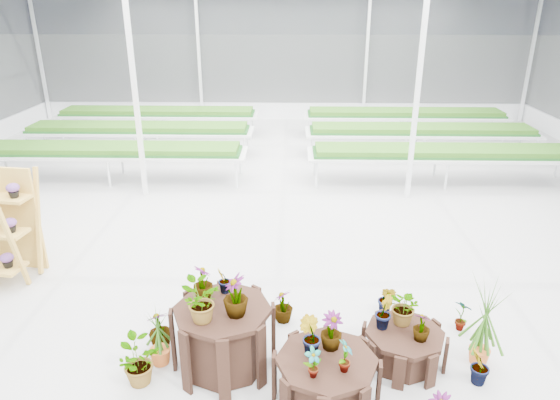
{
  "coord_description": "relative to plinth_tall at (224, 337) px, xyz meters",
  "views": [
    {
      "loc": [
        0.36,
        -6.65,
        4.2
      ],
      "look_at": [
        0.18,
        0.53,
        1.3
      ],
      "focal_mm": 32.0,
      "sensor_mm": 36.0,
      "label": 1
    }
  ],
  "objects": [
    {
      "name": "nursery_plants",
      "position": [
        0.88,
        -0.02,
        0.14
      ],
      "size": [
        4.64,
        3.11,
        1.34
      ],
      "color": "#2D5C17",
      "rests_on": "ground"
    },
    {
      "name": "ground_plane",
      "position": [
        0.44,
        1.7,
        -0.41
      ],
      "size": [
        24.0,
        24.0,
        0.0
      ],
      "primitive_type": "plane",
      "color": "gray",
      "rests_on": "ground"
    },
    {
      "name": "plinth_mid",
      "position": [
        1.2,
        -0.6,
        -0.11
      ],
      "size": [
        1.26,
        1.26,
        0.6
      ],
      "primitive_type": "cylinder",
      "rotation": [
        0.0,
        0.0,
        -0.11
      ],
      "color": "black",
      "rests_on": "ground"
    },
    {
      "name": "nursery_benches",
      "position": [
        0.44,
        8.9,
        0.01
      ],
      "size": [
        16.0,
        7.0,
        0.84
      ],
      "primitive_type": null,
      "color": "silver",
      "rests_on": "ground"
    },
    {
      "name": "steel_frame",
      "position": [
        0.44,
        1.7,
        1.84
      ],
      "size": [
        18.0,
        24.0,
        4.5
      ],
      "primitive_type": null,
      "color": "silver",
      "rests_on": "ground"
    },
    {
      "name": "plinth_low",
      "position": [
        2.2,
        0.1,
        -0.19
      ],
      "size": [
        1.24,
        1.24,
        0.45
      ],
      "primitive_type": "cylinder",
      "rotation": [
        0.0,
        0.0,
        -0.3
      ],
      "color": "black",
      "rests_on": "ground"
    },
    {
      "name": "plinth_tall",
      "position": [
        0.0,
        0.0,
        0.0
      ],
      "size": [
        1.35,
        1.35,
        0.82
      ],
      "primitive_type": "cylinder",
      "rotation": [
        0.0,
        0.0,
        0.13
      ],
      "color": "black",
      "rests_on": "ground"
    },
    {
      "name": "greenhouse_shell",
      "position": [
        0.44,
        1.7,
        1.84
      ],
      "size": [
        18.0,
        24.0,
        4.5
      ],
      "primitive_type": null,
      "color": "white",
      "rests_on": "ground"
    }
  ]
}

